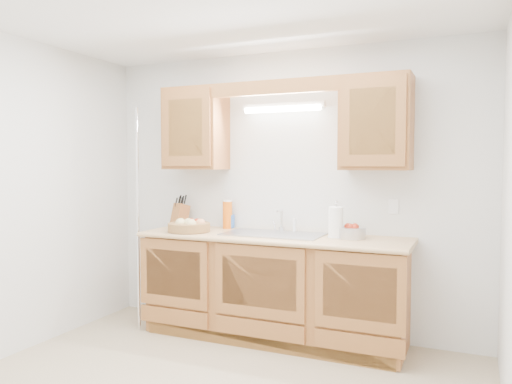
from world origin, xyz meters
The scene contains 17 objects.
room centered at (0.00, 0.00, 1.25)m, with size 3.52×3.50×2.50m.
base_cabinets centered at (0.00, 1.20, 0.44)m, with size 2.20×0.60×0.86m, color #A25E2F.
countertop centered at (0.00, 1.19, 0.88)m, with size 2.30×0.63×0.04m, color tan.
upper_cabinet_left centered at (-0.83, 1.33, 1.83)m, with size 0.55×0.33×0.75m, color #A25E2F.
upper_cabinet_right centered at (0.83, 1.33, 1.83)m, with size 0.55×0.33×0.75m, color #A25E2F.
valance centered at (0.00, 1.19, 2.14)m, with size 2.20×0.05×0.12m, color #A25E2F.
fluorescent_fixture centered at (0.00, 1.42, 2.00)m, with size 0.76×0.08×0.08m.
sink centered at (0.00, 1.21, 0.83)m, with size 0.84×0.46×0.36m.
wire_shelf_pole centered at (-1.20, 0.94, 1.00)m, with size 0.03×0.03×2.00m, color silver.
outlet_plate centered at (0.95, 1.49, 1.15)m, with size 0.08×0.01×0.12m, color white.
fruit_basket centered at (-0.75, 1.07, 0.95)m, with size 0.40×0.40×0.12m.
knife_block centered at (-1.03, 1.37, 1.01)m, with size 0.16×0.20×0.31m.
orange_canister centered at (-0.54, 1.41, 1.03)m, with size 0.10×0.10×0.26m.
soap_bottle centered at (-0.54, 1.43, 0.99)m, with size 0.08×0.09×0.19m, color blue.
sponge centered at (0.59, 1.44, 0.91)m, with size 0.14×0.12×0.02m.
paper_towel centered at (0.54, 1.21, 1.02)m, with size 0.14×0.14×0.30m.
apple_bowl centered at (0.66, 1.25, 0.95)m, with size 0.31×0.31×0.12m.
Camera 1 is at (1.55, -2.72, 1.50)m, focal length 35.00 mm.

